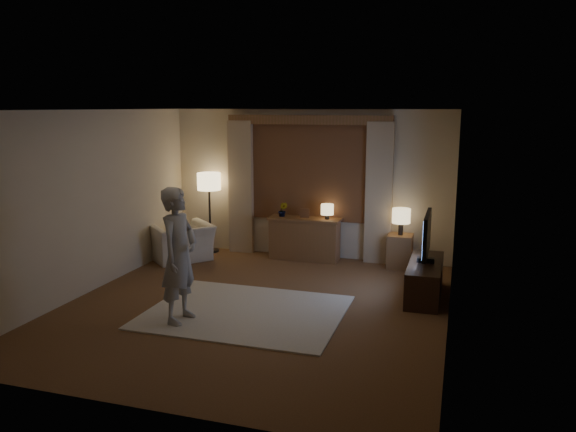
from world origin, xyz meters
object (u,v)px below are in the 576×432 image
at_px(armchair, 182,242).
at_px(side_table, 400,251).
at_px(tv_stand, 425,279).
at_px(sideboard, 305,240).
at_px(person, 179,255).

xyz_separation_m(armchair, side_table, (3.69, 0.66, -0.04)).
bearing_deg(tv_stand, side_table, 109.86).
relative_size(sideboard, person, 0.72).
relative_size(armchair, person, 0.58).
relative_size(sideboard, armchair, 1.22).
height_order(armchair, side_table, armchair).
distance_m(armchair, person, 2.96).
distance_m(armchair, tv_stand, 4.24).
xyz_separation_m(tv_stand, person, (-2.83, -1.87, 0.61)).
xyz_separation_m(sideboard, side_table, (1.66, -0.05, -0.07)).
height_order(armchair, tv_stand, armchair).
height_order(side_table, person, person).
height_order(sideboard, person, person).
distance_m(side_table, tv_stand, 1.46).
bearing_deg(side_table, sideboard, 178.27).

